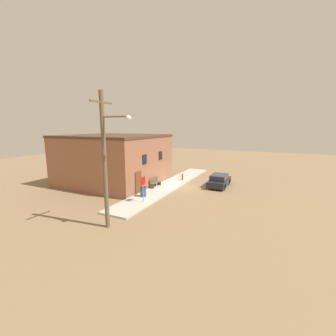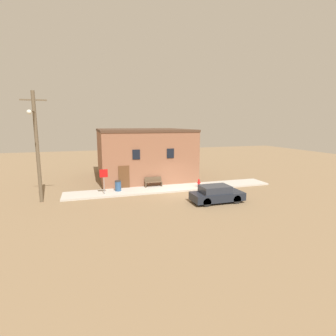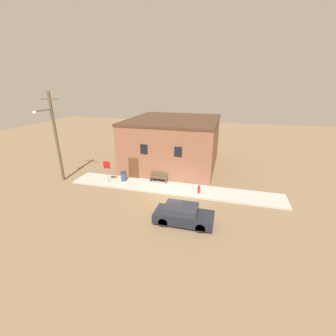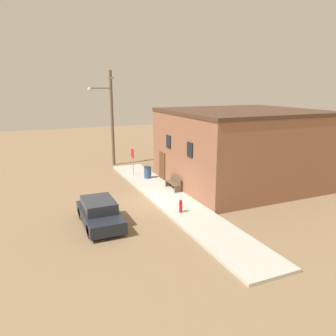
{
  "view_description": "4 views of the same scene",
  "coord_description": "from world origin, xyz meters",
  "px_view_note": "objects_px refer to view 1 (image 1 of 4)",
  "views": [
    {
      "loc": [
        -21.33,
        -8.85,
        6.3
      ],
      "look_at": [
        -0.44,
        1.25,
        2.0
      ],
      "focal_mm": 24.0,
      "sensor_mm": 36.0,
      "label": 1
    },
    {
      "loc": [
        -7.41,
        -21.15,
        5.98
      ],
      "look_at": [
        -0.44,
        1.25,
        2.0
      ],
      "focal_mm": 28.0,
      "sensor_mm": 36.0,
      "label": 2
    },
    {
      "loc": [
        4.38,
        -16.6,
        9.0
      ],
      "look_at": [
        -0.44,
        1.25,
        2.0
      ],
      "focal_mm": 24.0,
      "sensor_mm": 36.0,
      "label": 3
    },
    {
      "loc": [
        17.86,
        -6.79,
        7.01
      ],
      "look_at": [
        -0.44,
        1.25,
        2.0
      ],
      "focal_mm": 35.0,
      "sensor_mm": 36.0,
      "label": 4
    }
  ],
  "objects_px": {
    "stop_sign": "(143,184)",
    "trash_bin": "(143,191)",
    "utility_pole": "(106,158)",
    "parked_car": "(219,181)",
    "bench": "(155,183)",
    "fire_hydrant": "(182,177)"
  },
  "relations": [
    {
      "from": "stop_sign",
      "to": "trash_bin",
      "type": "xyz_separation_m",
      "value": [
        1.23,
        0.77,
        -1.02
      ]
    },
    {
      "from": "stop_sign",
      "to": "utility_pole",
      "type": "distance_m",
      "value": 5.57
    },
    {
      "from": "parked_car",
      "to": "trash_bin",
      "type": "bearing_deg",
      "value": 143.08
    },
    {
      "from": "utility_pole",
      "to": "stop_sign",
      "type": "bearing_deg",
      "value": 5.21
    },
    {
      "from": "stop_sign",
      "to": "trash_bin",
      "type": "bearing_deg",
      "value": 31.98
    },
    {
      "from": "stop_sign",
      "to": "bench",
      "type": "distance_m",
      "value": 4.92
    },
    {
      "from": "bench",
      "to": "utility_pole",
      "type": "height_order",
      "value": "utility_pole"
    },
    {
      "from": "fire_hydrant",
      "to": "trash_bin",
      "type": "xyz_separation_m",
      "value": [
        -7.38,
        0.75,
        0.08
      ]
    },
    {
      "from": "stop_sign",
      "to": "bench",
      "type": "height_order",
      "value": "stop_sign"
    },
    {
      "from": "parked_car",
      "to": "utility_pole",
      "type": "bearing_deg",
      "value": 162.88
    },
    {
      "from": "fire_hydrant",
      "to": "utility_pole",
      "type": "height_order",
      "value": "utility_pole"
    },
    {
      "from": "stop_sign",
      "to": "parked_car",
      "type": "bearing_deg",
      "value": -28.48
    },
    {
      "from": "stop_sign",
      "to": "trash_bin",
      "type": "distance_m",
      "value": 1.78
    },
    {
      "from": "utility_pole",
      "to": "parked_car",
      "type": "distance_m",
      "value": 14.03
    },
    {
      "from": "bench",
      "to": "parked_car",
      "type": "distance_m",
      "value": 6.83
    },
    {
      "from": "fire_hydrant",
      "to": "stop_sign",
      "type": "bearing_deg",
      "value": -179.88
    },
    {
      "from": "trash_bin",
      "to": "fire_hydrant",
      "type": "bearing_deg",
      "value": -5.83
    },
    {
      "from": "trash_bin",
      "to": "parked_car",
      "type": "relative_size",
      "value": 0.23
    },
    {
      "from": "fire_hydrant",
      "to": "utility_pole",
      "type": "xyz_separation_m",
      "value": [
        -13.38,
        -0.45,
        3.95
      ]
    },
    {
      "from": "fire_hydrant",
      "to": "utility_pole",
      "type": "relative_size",
      "value": 0.09
    },
    {
      "from": "bench",
      "to": "stop_sign",
      "type": "bearing_deg",
      "value": -162.59
    },
    {
      "from": "trash_bin",
      "to": "utility_pole",
      "type": "distance_m",
      "value": 7.24
    }
  ]
}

